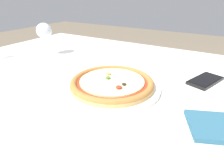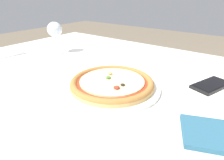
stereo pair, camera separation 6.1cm
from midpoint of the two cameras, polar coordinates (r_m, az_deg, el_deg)
dining_table at (r=0.76m, az=-7.31°, el=-3.87°), size 1.43×1.08×0.72m
pizza_plate at (r=0.62m, az=-2.83°, el=-1.18°), size 0.32×0.32×0.04m
wine_glass_far_left at (r=1.00m, az=-21.70°, el=13.44°), size 0.07×0.07×0.16m
cell_phone at (r=0.73m, az=24.48°, el=-0.16°), size 0.12×0.16×0.01m
napkin_folded at (r=0.50m, az=27.58°, el=-12.72°), size 0.18×0.16×0.01m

